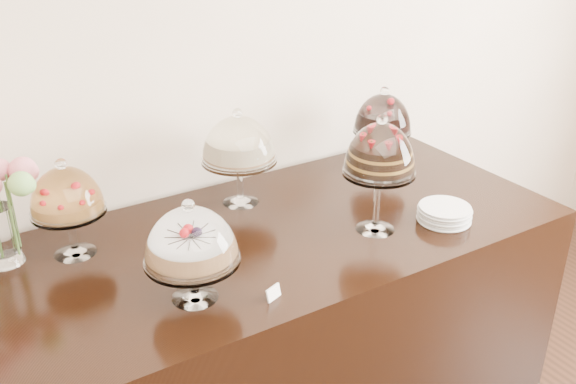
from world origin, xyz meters
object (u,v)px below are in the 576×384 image
cake_stand_fruit_tart (66,196)px  cake_stand_choco_layer (380,154)px  cake_stand_cheesecake (239,143)px  plate_stack (444,214)px  cake_stand_sugar_sponge (191,240)px  display_counter (282,325)px  cake_stand_dark_choco (383,117)px

cake_stand_fruit_tart → cake_stand_choco_layer: bearing=-22.6°
cake_stand_cheesecake → plate_stack: size_ratio=1.99×
cake_stand_sugar_sponge → cake_stand_choco_layer: 0.78m
display_counter → cake_stand_dark_choco: 1.02m
display_counter → cake_stand_sugar_sponge: size_ratio=6.30×
cake_stand_sugar_sponge → plate_stack: cake_stand_sugar_sponge is taller
cake_stand_cheesecake → cake_stand_choco_layer: bearing=-55.3°
plate_stack → cake_stand_dark_choco: bearing=77.7°
display_counter → cake_stand_dark_choco: (0.70, 0.27, 0.70)m
cake_stand_sugar_sponge → cake_stand_choco_layer: size_ratio=0.76×
cake_stand_sugar_sponge → display_counter: bearing=26.9°
display_counter → cake_stand_fruit_tart: bearing=161.3°
plate_stack → cake_stand_fruit_tart: bearing=158.2°
cake_stand_choco_layer → cake_stand_cheesecake: cake_stand_choco_layer is taller
cake_stand_dark_choco → cake_stand_fruit_tart: 1.41m
cake_stand_sugar_sponge → cake_stand_cheesecake: cake_stand_cheesecake is taller
cake_stand_dark_choco → cake_stand_fruit_tart: (-1.41, -0.02, -0.02)m
cake_stand_cheesecake → cake_stand_fruit_tart: size_ratio=1.11×
cake_stand_cheesecake → cake_stand_dark_choco: bearing=-2.0°
cake_stand_choco_layer → cake_stand_fruit_tart: cake_stand_choco_layer is taller
cake_stand_dark_choco → plate_stack: cake_stand_dark_choco is taller
cake_stand_sugar_sponge → cake_stand_cheesecake: size_ratio=0.86×
cake_stand_choco_layer → cake_stand_dark_choco: cake_stand_choco_layer is taller
cake_stand_dark_choco → cake_stand_fruit_tart: cake_stand_dark_choco is taller
cake_stand_choco_layer → cake_stand_fruit_tart: size_ratio=1.26×
cake_stand_fruit_tart → cake_stand_dark_choco: bearing=1.0°
cake_stand_sugar_sponge → cake_stand_cheesecake: bearing=49.8°
cake_stand_choco_layer → cake_stand_dark_choco: size_ratio=1.19×
cake_stand_choco_layer → cake_stand_dark_choco: 0.60m
display_counter → cake_stand_fruit_tart: 1.01m
display_counter → cake_stand_sugar_sponge: 0.84m
cake_stand_sugar_sponge → cake_stand_dark_choco: cake_stand_dark_choco is taller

